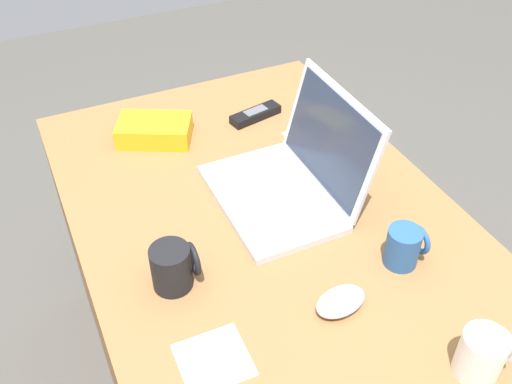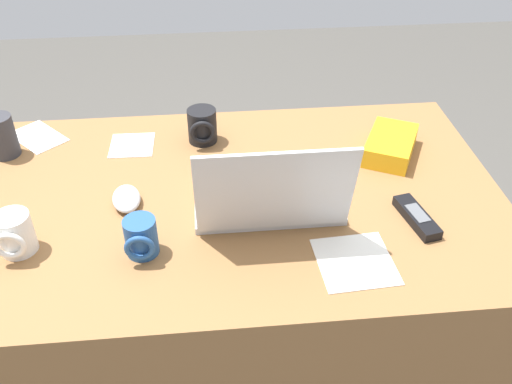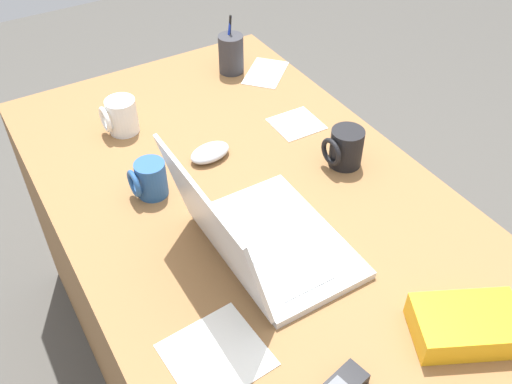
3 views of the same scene
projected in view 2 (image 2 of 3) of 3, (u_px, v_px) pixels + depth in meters
name	position (u px, v px, depth m)	size (l,w,h in m)	color
ground_plane	(221.00, 376.00, 1.84)	(6.00, 6.00, 0.00)	#4C4944
desk	(217.00, 298.00, 1.61)	(1.45, 0.84, 0.74)	olive
laptop	(269.00, 195.00, 1.31)	(0.35, 0.30, 0.25)	silver
computer_mouse	(126.00, 199.00, 1.35)	(0.07, 0.11, 0.03)	silver
coffee_mug_white	(141.00, 238.00, 1.20)	(0.07, 0.08, 0.09)	#26518C
coffee_mug_tall	(202.00, 126.00, 1.56)	(0.08, 0.09, 0.10)	black
coffee_mug_spare	(15.00, 234.00, 1.20)	(0.08, 0.09, 0.09)	white
cordless_phone	(417.00, 217.00, 1.30)	(0.07, 0.16, 0.03)	black
pen_holder	(2.00, 136.00, 1.50)	(0.07, 0.07, 0.17)	#333338
snack_bag	(391.00, 145.00, 1.52)	(0.12, 0.19, 0.06)	#F2AD19
paper_note_near_laptop	(38.00, 137.00, 1.61)	(0.10, 0.16, 0.00)	white
paper_note_left	(132.00, 145.00, 1.57)	(0.12, 0.12, 0.00)	white
paper_note_right	(355.00, 261.00, 1.20)	(0.16, 0.17, 0.00)	white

